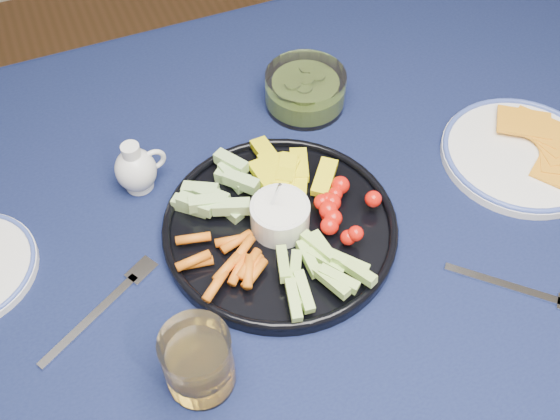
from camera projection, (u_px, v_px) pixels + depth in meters
name	position (u px, v px, depth m)	size (l,w,h in m)	color
dining_table	(276.00, 274.00, 0.93)	(1.67, 1.07, 0.75)	#4E311A
crudite_platter	(278.00, 223.00, 0.86)	(0.33, 0.33, 0.10)	black
creamer_pitcher	(136.00, 169.00, 0.90)	(0.08, 0.06, 0.08)	white
pickle_bowl	(305.00, 91.00, 1.01)	(0.13, 0.13, 0.06)	white
cheese_plate	(522.00, 153.00, 0.95)	(0.24, 0.24, 0.03)	white
juice_tumbler	(199.00, 363.00, 0.71)	(0.08, 0.08, 0.10)	white
fork_left	(109.00, 302.00, 0.80)	(0.17, 0.11, 0.00)	silver
fork_right	(527.00, 292.00, 0.81)	(0.14, 0.14, 0.00)	silver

